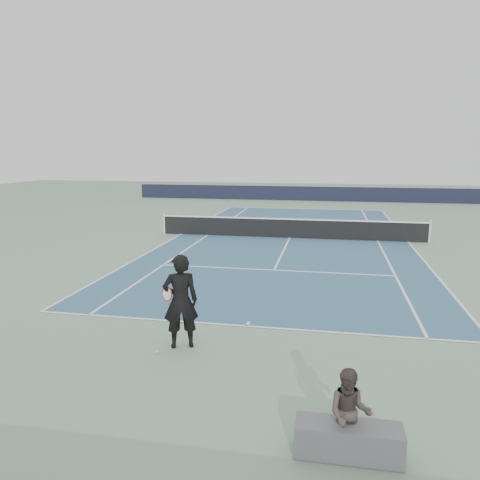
% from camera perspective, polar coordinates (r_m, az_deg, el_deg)
% --- Properties ---
extents(ground, '(80.00, 80.00, 0.00)m').
position_cam_1_polar(ground, '(22.81, 6.09, 0.24)').
color(ground, gray).
extents(court_surface, '(10.97, 23.77, 0.01)m').
position_cam_1_polar(court_surface, '(22.81, 6.09, 0.25)').
color(court_surface, '#325A77').
rests_on(court_surface, ground).
extents(tennis_net, '(12.90, 0.10, 1.07)m').
position_cam_1_polar(tennis_net, '(22.72, 6.11, 1.49)').
color(tennis_net, silver).
rests_on(tennis_net, ground).
extents(windscreen_far, '(30.00, 0.25, 1.20)m').
position_cam_1_polar(windscreen_far, '(40.44, 8.30, 5.62)').
color(windscreen_far, black).
rests_on(windscreen_far, ground).
extents(tennis_player, '(0.92, 0.80, 2.04)m').
position_cam_1_polar(tennis_player, '(10.05, -7.27, -7.40)').
color(tennis_player, black).
rests_on(tennis_player, ground).
extents(tennis_ball, '(0.07, 0.07, 0.07)m').
position_cam_1_polar(tennis_ball, '(10.15, -10.06, -13.27)').
color(tennis_ball, '#C1E32E').
rests_on(tennis_ball, ground).
extents(spectator_bench, '(1.48, 0.55, 1.27)m').
position_cam_1_polar(spectator_bench, '(7.02, 13.13, -21.22)').
color(spectator_bench, '#515256').
rests_on(spectator_bench, ground).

